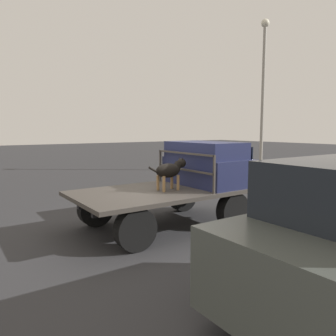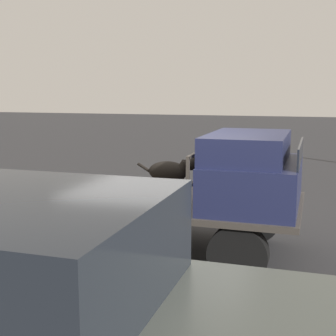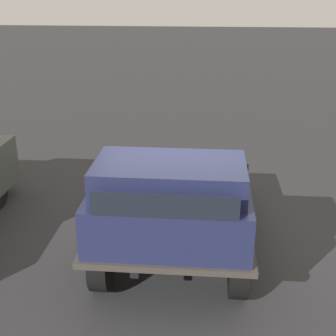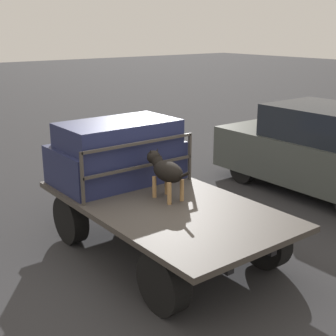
% 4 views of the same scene
% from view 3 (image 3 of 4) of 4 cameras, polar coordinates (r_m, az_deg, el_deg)
% --- Properties ---
extents(ground_plane, '(80.00, 80.00, 0.00)m').
position_cam_3_polar(ground_plane, '(7.33, 0.97, -9.25)').
color(ground_plane, '#2D2D30').
extents(flatbed_truck, '(3.78, 2.08, 0.81)m').
position_cam_3_polar(flatbed_truck, '(7.04, 1.00, -5.11)').
color(flatbed_truck, black).
rests_on(flatbed_truck, ground).
extents(truck_cab, '(1.22, 1.96, 0.98)m').
position_cam_3_polar(truck_cab, '(5.67, 0.15, -4.39)').
color(truck_cab, '#1E2347').
rests_on(truck_cab, flatbed_truck).
extents(truck_headboard, '(0.04, 1.96, 0.76)m').
position_cam_3_polar(truck_headboard, '(6.24, 0.67, -1.37)').
color(truck_headboard, '#3D3833').
rests_on(truck_headboard, flatbed_truck).
extents(dog, '(0.95, 0.30, 0.68)m').
position_cam_3_polar(dog, '(6.70, -0.05, -0.57)').
color(dog, '#9E7547').
rests_on(dog, flatbed_truck).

